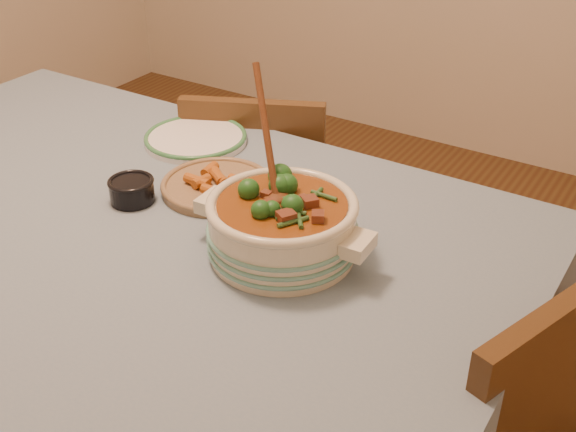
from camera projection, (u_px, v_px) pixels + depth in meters
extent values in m
cube|color=brown|center=(119.00, 230.00, 1.52)|extent=(1.60, 1.00, 0.05)
cube|color=gray|center=(118.00, 218.00, 1.50)|extent=(1.68, 1.08, 0.01)
cylinder|color=brown|center=(61.00, 204.00, 2.36)|extent=(0.07, 0.07, 0.70)
cylinder|color=brown|center=(498.00, 371.00, 1.69)|extent=(0.07, 0.07, 0.70)
cylinder|color=beige|center=(282.00, 230.00, 1.36)|extent=(0.29, 0.29, 0.11)
torus|color=beige|center=(282.00, 205.00, 1.33)|extent=(0.29, 0.29, 0.02)
cube|color=beige|center=(358.00, 245.00, 1.28)|extent=(0.05, 0.08, 0.03)
cube|color=beige|center=(214.00, 202.00, 1.42)|extent=(0.05, 0.08, 0.03)
cylinder|color=brown|center=(282.00, 208.00, 1.33)|extent=(0.24, 0.24, 0.02)
cylinder|color=white|center=(196.00, 139.00, 1.81)|extent=(0.26, 0.26, 0.02)
torus|color=#3B824C|center=(196.00, 136.00, 1.80)|extent=(0.26, 0.26, 0.01)
cylinder|color=black|center=(132.00, 191.00, 1.55)|extent=(0.12, 0.12, 0.05)
torus|color=black|center=(131.00, 181.00, 1.53)|extent=(0.10, 0.10, 0.01)
cylinder|color=black|center=(131.00, 185.00, 1.54)|extent=(0.08, 0.08, 0.01)
cylinder|color=#957452|center=(217.00, 187.00, 1.59)|extent=(0.32, 0.32, 0.02)
torus|color=#957452|center=(217.00, 184.00, 1.59)|extent=(0.25, 0.25, 0.01)
cube|color=#57361A|center=(265.00, 205.00, 2.22)|extent=(0.51, 0.51, 0.04)
cube|color=#57361A|center=(253.00, 172.00, 1.97)|extent=(0.37, 0.20, 0.41)
cylinder|color=#57361A|center=(321.00, 237.00, 2.45)|extent=(0.04, 0.04, 0.41)
cylinder|color=#57361A|center=(226.00, 230.00, 2.49)|extent=(0.04, 0.04, 0.41)
cylinder|color=#57361A|center=(311.00, 295.00, 2.17)|extent=(0.04, 0.04, 0.41)
cylinder|color=#57361A|center=(204.00, 287.00, 2.21)|extent=(0.04, 0.04, 0.41)
cube|color=#57361A|center=(537.00, 401.00, 1.24)|extent=(0.16, 0.38, 0.42)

